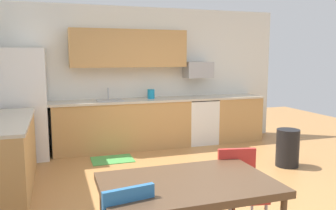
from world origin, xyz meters
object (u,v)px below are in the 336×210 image
microwave (198,70)px  kettle (151,94)px  oven_range (199,121)px  chair_near_table (240,186)px  dining_table (188,188)px  trash_bin (288,148)px  refrigerator (24,104)px

microwave → kettle: microwave is taller
oven_range → chair_near_table: oven_range is taller
dining_table → chair_near_table: (0.67, 0.32, -0.18)m
oven_range → kettle: bearing=177.2°
oven_range → trash_bin: bearing=-68.6°
chair_near_table → kettle: bearing=88.4°
refrigerator → microwave: (3.29, 0.18, 0.54)m
chair_near_table → kettle: (0.10, 3.57, 0.52)m
dining_table → trash_bin: (2.50, 1.98, -0.39)m
chair_near_table → kettle: 3.61m
oven_range → trash_bin: oven_range is taller
oven_range → microwave: bearing=90.0°
refrigerator → trash_bin: (4.01, -1.78, -0.64)m
microwave → chair_near_table: microwave is taller
trash_bin → dining_table: bearing=-141.7°
chair_near_table → trash_bin: size_ratio=1.42×
refrigerator → microwave: bearing=3.1°
refrigerator → trash_bin: refrigerator is taller
trash_bin → kettle: size_ratio=3.00×
oven_range → dining_table: bearing=-114.9°
refrigerator → trash_bin: size_ratio=3.15×
dining_table → kettle: bearing=78.8°
trash_bin → kettle: 2.68m
refrigerator → microwave: size_ratio=3.49×
refrigerator → kettle: (2.28, 0.13, 0.08)m
refrigerator → oven_range: 3.32m
oven_range → refrigerator: bearing=-178.6°
refrigerator → oven_range: refrigerator is taller
microwave → trash_bin: 2.40m
refrigerator → kettle: refrigerator is taller
dining_table → chair_near_table: chair_near_table is taller
oven_range → trash_bin: 2.00m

